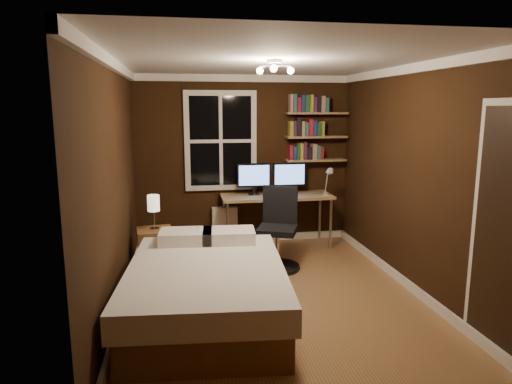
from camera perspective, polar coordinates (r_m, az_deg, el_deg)
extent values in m
plane|color=brown|center=(5.16, 1.91, -12.69)|extent=(4.20, 4.20, 0.00)
cube|color=black|center=(6.86, -1.51, 3.95)|extent=(3.20, 0.04, 2.50)
cube|color=black|center=(4.76, -17.23, 0.55)|extent=(0.04, 4.20, 2.50)
cube|color=black|center=(5.36, 19.01, 1.53)|extent=(0.04, 4.20, 2.50)
cube|color=white|center=(4.77, 2.10, 16.11)|extent=(3.20, 4.20, 0.02)
cube|color=white|center=(6.76, -4.44, 6.38)|extent=(1.06, 0.06, 1.46)
cube|color=#A37D4F|center=(6.98, 7.46, 3.98)|extent=(0.92, 0.22, 0.03)
cube|color=#A37D4F|center=(6.95, 7.53, 6.84)|extent=(0.92, 0.22, 0.03)
cube|color=#A37D4F|center=(6.94, 7.60, 9.73)|extent=(0.92, 0.22, 0.03)
cube|color=brown|center=(4.56, -6.17, -13.84)|extent=(1.54, 2.09, 0.32)
cube|color=white|center=(4.45, -6.24, -10.58)|extent=(1.63, 2.16, 0.24)
cube|color=white|center=(5.14, -8.76, -5.54)|extent=(0.61, 0.44, 0.14)
cube|color=white|center=(5.13, -3.43, -5.46)|extent=(0.61, 0.44, 0.14)
cube|color=brown|center=(5.94, -12.46, -7.04)|extent=(0.47, 0.47, 0.53)
cube|color=silver|center=(6.90, -3.93, -4.21)|extent=(0.38, 0.13, 0.56)
cube|color=#A37D4F|center=(6.70, 2.59, -0.54)|extent=(1.62, 0.61, 0.04)
cylinder|color=beige|center=(6.42, -3.54, -4.58)|extent=(0.04, 0.04, 0.73)
cylinder|color=beige|center=(6.73, 9.32, -3.98)|extent=(0.04, 0.04, 0.73)
cylinder|color=beige|center=(6.92, -4.00, -3.46)|extent=(0.04, 0.04, 0.73)
cylinder|color=beige|center=(7.22, 7.98, -2.95)|extent=(0.04, 0.04, 0.73)
cylinder|color=black|center=(5.92, 2.64, -9.34)|extent=(0.58, 0.58, 0.05)
cylinder|color=silver|center=(5.84, 2.66, -7.12)|extent=(0.06, 0.06, 0.43)
cube|color=black|center=(5.77, 2.69, -4.73)|extent=(0.61, 0.61, 0.07)
cube|color=black|center=(5.90, 3.05, -1.56)|extent=(0.44, 0.22, 0.49)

